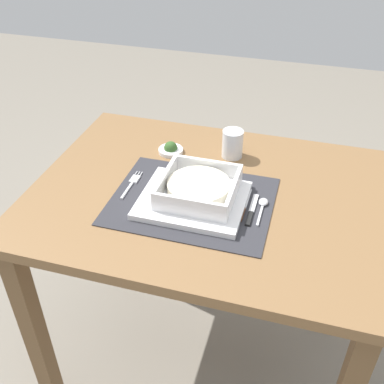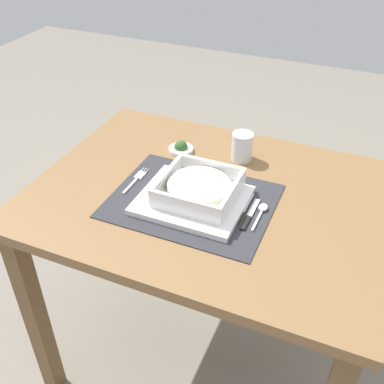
% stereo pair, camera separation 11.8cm
% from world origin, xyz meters
% --- Properties ---
extents(ground_plane, '(6.00, 6.00, 0.00)m').
position_xyz_m(ground_plane, '(0.00, 0.00, 0.00)').
color(ground_plane, gray).
extents(dining_table, '(0.94, 0.71, 0.71)m').
position_xyz_m(dining_table, '(0.00, 0.00, 0.61)').
color(dining_table, brown).
rests_on(dining_table, ground).
extents(placemat, '(0.42, 0.33, 0.00)m').
position_xyz_m(placemat, '(-0.03, -0.05, 0.72)').
color(placemat, '#2D2D33').
rests_on(placemat, dining_table).
extents(serving_plate, '(0.27, 0.23, 0.02)m').
position_xyz_m(serving_plate, '(-0.02, -0.06, 0.73)').
color(serving_plate, white).
rests_on(serving_plate, placemat).
extents(porridge_bowl, '(0.19, 0.19, 0.05)m').
position_xyz_m(porridge_bowl, '(-0.01, -0.05, 0.75)').
color(porridge_bowl, white).
rests_on(porridge_bowl, serving_plate).
extents(fork, '(0.02, 0.13, 0.00)m').
position_xyz_m(fork, '(-0.21, -0.02, 0.72)').
color(fork, silver).
rests_on(fork, placemat).
extents(spoon, '(0.02, 0.11, 0.01)m').
position_xyz_m(spoon, '(0.15, -0.03, 0.72)').
color(spoon, silver).
rests_on(spoon, placemat).
extents(butter_knife, '(0.01, 0.13, 0.01)m').
position_xyz_m(butter_knife, '(0.13, -0.06, 0.72)').
color(butter_knife, black).
rests_on(butter_knife, placemat).
extents(bread_knife, '(0.01, 0.14, 0.01)m').
position_xyz_m(bread_knife, '(0.11, -0.04, 0.72)').
color(bread_knife, '#59331E').
rests_on(bread_knife, placemat).
extents(drinking_glass, '(0.06, 0.06, 0.08)m').
position_xyz_m(drinking_glass, '(0.02, 0.20, 0.75)').
color(drinking_glass, white).
rests_on(drinking_glass, dining_table).
extents(condiment_saucer, '(0.07, 0.07, 0.04)m').
position_xyz_m(condiment_saucer, '(-0.16, 0.17, 0.73)').
color(condiment_saucer, white).
rests_on(condiment_saucer, dining_table).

